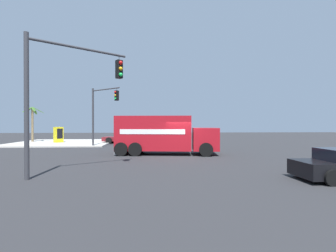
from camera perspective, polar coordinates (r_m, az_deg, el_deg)
name	(u,v)px	position (r m, az deg, el deg)	size (l,w,h in m)	color
ground_plane	(183,156)	(18.80, 3.36, -6.73)	(100.00, 100.00, 0.00)	#2B2B2D
sidewalk_corner_far	(64,143)	(33.23, -22.55, -3.52)	(11.32, 11.32, 0.14)	beige
delivery_truck	(163,135)	(19.45, -1.19, -1.95)	(3.62, 8.00, 2.96)	#AD141E
traffic_light_primary	(63,86)	(12.53, -22.73, 8.48)	(2.81, 3.97, 6.21)	#38383D
traffic_light_secondary	(101,108)	(26.03, -15.05, 4.07)	(2.69, 3.14, 5.88)	#38383D
pickup_maroon	(124,137)	(31.12, -9.88, -2.54)	(2.64, 5.36, 1.38)	maroon
vending_machine_red	(58,135)	(32.81, -23.66, -1.83)	(1.17, 1.17, 1.85)	yellow
palm_tree_far	(32,118)	(35.55, -28.46, 1.58)	(2.72, 2.80, 4.38)	#7A6647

